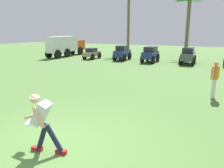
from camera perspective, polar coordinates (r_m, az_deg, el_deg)
name	(u,v)px	position (r m, az deg, el deg)	size (l,w,h in m)	color
ground_plane	(55,148)	(5.65, -14.77, -15.97)	(80.00, 80.00, 0.00)	#53793B
frisbee_thrower	(42,120)	(5.25, -17.76, -9.02)	(1.16, 0.47, 1.39)	#191E38
frisbee_in_flight	(30,122)	(5.70, -20.57, -9.33)	(0.35, 0.34, 0.12)	white
teammate_near_sideline	(215,76)	(9.94, 25.27, 1.82)	(0.30, 0.49, 1.56)	silver
parked_car_slot_a	(92,53)	(22.49, -5.26, 7.99)	(1.16, 2.23, 1.10)	#998466
parked_car_slot_b	(122,52)	(21.41, 2.73, 8.23)	(1.26, 2.39, 1.40)	navy
parked_car_slot_c	(150,54)	(20.20, 10.00, 7.72)	(1.20, 2.36, 1.40)	navy
parked_car_slot_d	(188,55)	(19.81, 19.26, 7.05)	(1.18, 2.36, 1.40)	#474C51
box_truck	(66,45)	(25.25, -11.99, 9.89)	(1.46, 5.92, 2.20)	#CC4C19
palm_tree_far_left	(129,16)	(27.35, 4.33, 17.24)	(3.35, 3.64, 7.40)	brown
palm_tree_left_of_centre	(188,23)	(25.30, 19.23, 14.89)	(3.28, 3.46, 6.15)	brown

